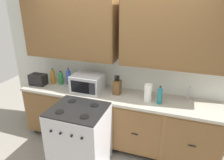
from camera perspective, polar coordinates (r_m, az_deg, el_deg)
name	(u,v)px	position (r m, az deg, el deg)	size (l,w,h in m)	color
ground_plane	(110,154)	(3.56, -0.62, -19.46)	(8.00, 8.00, 0.00)	gray
wall_unit	(121,45)	(3.22, 2.35, 9.60)	(4.35, 0.40, 2.54)	silver
counter_run	(116,119)	(3.50, 1.08, -10.59)	(3.18, 0.64, 0.92)	black
stove_range	(80,137)	(3.14, -8.76, -15.21)	(0.76, 0.68, 0.95)	#B7B7BC
microwave	(87,83)	(3.37, -6.74, -0.88)	(0.48, 0.37, 0.28)	#B7B7BC
toaster	(38,79)	(3.84, -19.53, 0.15)	(0.28, 0.18, 0.19)	black
knife_block	(117,87)	(3.27, 1.41, -1.91)	(0.11, 0.14, 0.31)	brown
sink_faucet	(189,93)	(3.31, 20.24, -3.35)	(0.02, 0.02, 0.20)	#B2B5BA
paper_towel_roll	(148,92)	(3.09, 9.81, -3.38)	(0.12, 0.12, 0.26)	white
bottle_blue	(69,76)	(3.69, -11.77, 0.95)	(0.08, 0.08, 0.30)	blue
bottle_green	(61,78)	(3.75, -13.79, 0.64)	(0.08, 0.08, 0.24)	#237A38
bottle_teal	(160,95)	(3.04, 12.93, -4.03)	(0.07, 0.07, 0.27)	#1E707A
bottle_amber	(53,76)	(3.80, -15.85, 0.99)	(0.07, 0.07, 0.28)	#9E6619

